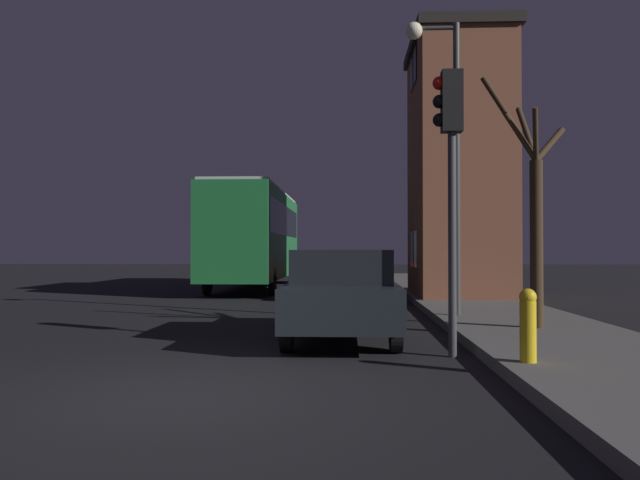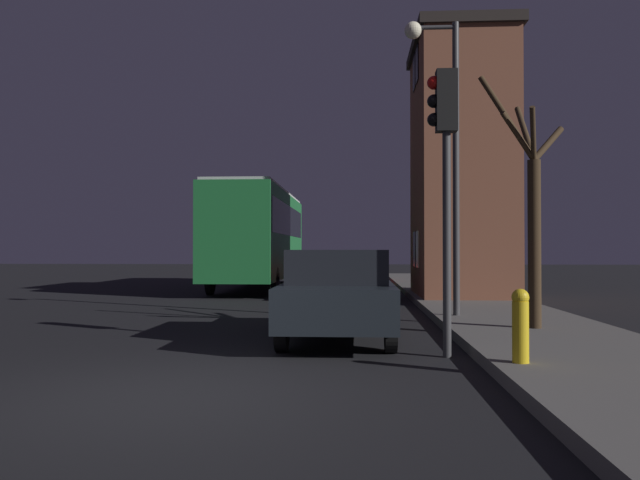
% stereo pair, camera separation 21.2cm
% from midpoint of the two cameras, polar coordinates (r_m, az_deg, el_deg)
% --- Properties ---
extents(ground_plane, '(120.00, 120.00, 0.00)m').
position_cam_midpoint_polar(ground_plane, '(7.02, -13.93, -13.68)').
color(ground_plane, black).
extents(brick_building, '(2.94, 4.65, 7.92)m').
position_cam_midpoint_polar(brick_building, '(19.87, 12.21, 6.65)').
color(brick_building, brown).
rests_on(brick_building, sidewalk).
extents(streetlamp, '(1.15, 0.37, 6.25)m').
position_cam_midpoint_polar(streetlamp, '(13.72, 10.82, 10.34)').
color(streetlamp, '#38383A').
rests_on(streetlamp, sidewalk).
extents(traffic_light, '(0.43, 0.24, 4.17)m').
position_cam_midpoint_polar(traffic_light, '(9.34, 11.14, 8.00)').
color(traffic_light, '#38383A').
rests_on(traffic_light, ground).
extents(bare_tree, '(1.65, 1.71, 4.53)m').
position_cam_midpoint_polar(bare_tree, '(11.75, 18.45, 2.70)').
color(bare_tree, '#382819').
rests_on(bare_tree, sidewalk).
extents(bus, '(2.45, 11.06, 3.88)m').
position_cam_midpoint_polar(bus, '(25.06, -6.16, 0.80)').
color(bus, '#1E6B33').
rests_on(bus, ground).
extents(car_near_lane, '(1.83, 4.56, 1.56)m').
position_cam_midpoint_polar(car_near_lane, '(10.92, 1.46, -4.77)').
color(car_near_lane, black).
rests_on(car_near_lane, ground).
extents(car_mid_lane, '(1.85, 4.04, 1.44)m').
position_cam_midpoint_polar(car_mid_lane, '(20.07, 2.32, -3.16)').
color(car_mid_lane, olive).
rests_on(car_mid_lane, ground).
extents(car_far_lane, '(1.77, 3.86, 1.47)m').
position_cam_midpoint_polar(car_far_lane, '(28.70, 2.24, -2.48)').
color(car_far_lane, '#B21E19').
rests_on(car_far_lane, ground).
extents(fire_hydrant, '(0.21, 0.21, 0.91)m').
position_cam_midpoint_polar(fire_hydrant, '(8.10, 17.76, -7.28)').
color(fire_hydrant, gold).
rests_on(fire_hydrant, sidewalk).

